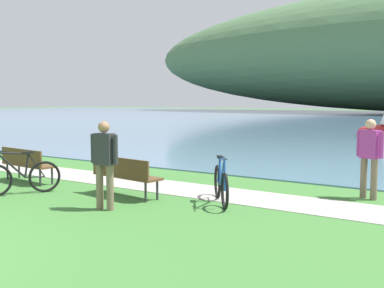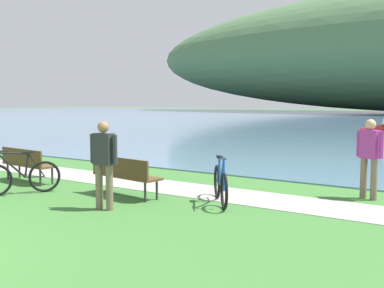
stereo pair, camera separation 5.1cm
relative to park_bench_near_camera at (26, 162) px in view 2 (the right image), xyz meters
name	(u,v)px [view 2 (the right image)]	position (x,y,z in m)	size (l,w,h in m)	color
shoreline_path	(163,186)	(3.25, 1.50, -0.52)	(60.00, 1.50, 0.01)	#A39E93
park_bench_near_camera	(26,162)	(0.00, 0.00, 0.00)	(1.84, 0.65, 0.88)	brown
park_bench_further_along	(124,173)	(3.31, 0.07, 0.00)	(1.85, 0.70, 0.88)	brown
bicycle_leaning_near_bench	(20,177)	(1.21, -1.05, -0.12)	(0.86, 1.61, 1.01)	black
bicycle_beside_path	(220,184)	(5.40, 0.66, -0.12)	(1.15, 1.42, 1.01)	black
person_at_shoreline	(370,154)	(7.79, 2.80, 0.46)	(0.59, 0.32, 1.71)	#72604C
person_on_the_grass	(104,159)	(3.82, -1.05, 0.46)	(0.60, 0.27, 1.71)	#72604C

